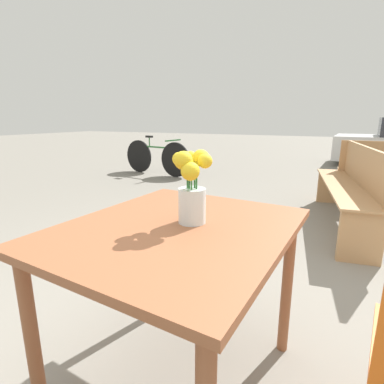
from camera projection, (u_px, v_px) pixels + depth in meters
ground_plane at (179, 379)px, 1.33m from camera, size 40.00×40.00×0.00m
table_front at (177, 249)px, 1.18m from camera, size 0.88×1.01×0.72m
flower_vase at (192, 191)px, 1.15m from camera, size 0.15×0.16×0.29m
bench_near at (353, 182)px, 3.13m from camera, size 0.64×2.01×0.85m
bicycle at (156, 157)px, 6.11m from camera, size 1.65×0.44×0.78m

